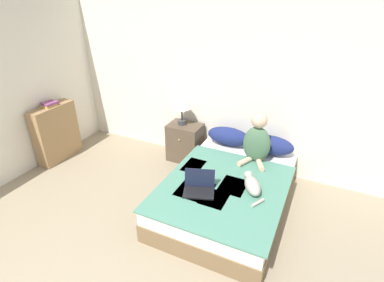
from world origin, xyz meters
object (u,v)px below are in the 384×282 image
at_px(bed, 228,193).
at_px(book_stack_top, 49,104).
at_px(pillow_far, 270,145).
at_px(laptop_open, 199,187).
at_px(pillow_near, 228,136).
at_px(person_sitting, 257,141).
at_px(bookshelf, 56,133).
at_px(cat_tabby, 252,185).
at_px(table_lamp, 182,102).
at_px(nightstand, 185,142).

relative_size(bed, book_stack_top, 9.17).
xyz_separation_m(pillow_far, laptop_open, (-0.53, -1.22, -0.08)).
xyz_separation_m(pillow_near, pillow_far, (0.61, 0.00, 0.00)).
height_order(person_sitting, book_stack_top, person_sitting).
height_order(laptop_open, bookshelf, bookshelf).
bearing_deg(bookshelf, pillow_near, 18.54).
height_order(cat_tabby, bookshelf, bookshelf).
bearing_deg(pillow_far, laptop_open, -113.37).
distance_m(cat_tabby, book_stack_top, 3.20).
xyz_separation_m(pillow_far, book_stack_top, (-3.16, -0.85, 0.37)).
xyz_separation_m(pillow_near, book_stack_top, (-2.55, -0.85, 0.37)).
xyz_separation_m(pillow_far, cat_tabby, (0.01, -0.96, -0.05)).
xyz_separation_m(bed, book_stack_top, (-2.86, -0.01, 0.71)).
xyz_separation_m(pillow_near, table_lamp, (-0.75, -0.01, 0.41)).
height_order(pillow_near, table_lamp, table_lamp).
xyz_separation_m(pillow_near, cat_tabby, (0.62, -0.96, -0.05)).
bearing_deg(laptop_open, cat_tabby, 6.43).
xyz_separation_m(person_sitting, cat_tabby, (0.14, -0.66, -0.21)).
relative_size(table_lamp, book_stack_top, 2.23).
height_order(person_sitting, table_lamp, person_sitting).
bearing_deg(pillow_near, bookshelf, -161.46).
xyz_separation_m(nightstand, book_stack_top, (-1.85, -0.83, 0.62)).
relative_size(pillow_far, table_lamp, 1.30).
bearing_deg(table_lamp, pillow_near, 1.01).
height_order(cat_tabby, book_stack_top, book_stack_top).
bearing_deg(bookshelf, table_lamp, 25.12).
bearing_deg(bed, nightstand, 140.92).
bearing_deg(laptop_open, bed, 40.27).
bearing_deg(person_sitting, book_stack_top, -169.60).
height_order(bed, nightstand, nightstand).
height_order(pillow_far, table_lamp, table_lamp).
relative_size(nightstand, bookshelf, 0.68).
height_order(person_sitting, cat_tabby, person_sitting).
xyz_separation_m(pillow_near, nightstand, (-0.70, -0.02, -0.25)).
relative_size(bed, bookshelf, 2.25).
relative_size(person_sitting, laptop_open, 1.67).
distance_m(bed, table_lamp, 1.53).
distance_m(nightstand, bookshelf, 2.03).
bearing_deg(table_lamp, nightstand, -10.10).
bearing_deg(table_lamp, bookshelf, -154.88).
distance_m(bed, pillow_near, 0.95).
distance_m(pillow_near, pillow_far, 0.61).
bearing_deg(bed, laptop_open, -120.12).
bearing_deg(pillow_far, nightstand, -179.01).
relative_size(pillow_near, table_lamp, 1.30).
height_order(nightstand, table_lamp, table_lamp).
height_order(pillow_far, person_sitting, person_sitting).
distance_m(bed, cat_tabby, 0.45).
height_order(table_lamp, book_stack_top, table_lamp).
height_order(laptop_open, nightstand, laptop_open).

